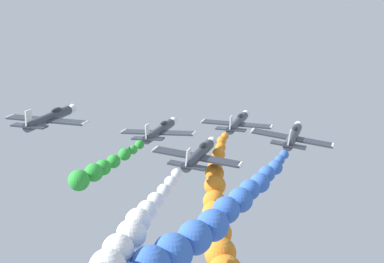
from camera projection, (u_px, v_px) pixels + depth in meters
airplane_lead at (238, 122)px, 78.53m from camera, size 9.57×10.35×2.33m
smoke_trail_lead at (223, 254)px, 52.15m from camera, size 9.52×29.73×10.33m
airplane_left_inner at (160, 130)px, 73.23m from camera, size 9.57×10.35×2.34m
smoke_trail_left_inner at (99, 169)px, 59.69m from camera, size 3.57×12.63×2.42m
airplane_right_inner at (293, 136)px, 67.91m from camera, size 9.53×10.35×2.62m
smoke_trail_right_inner at (172, 250)px, 43.53m from camera, size 10.46×29.99×5.37m
airplane_left_outer at (199, 154)px, 61.71m from camera, size 9.55×10.35×2.53m
smoke_trail_left_outer at (114, 260)px, 40.38m from camera, size 3.23×22.86×3.85m
airplane_right_outer at (50, 118)px, 65.69m from camera, size 9.56×10.35×2.33m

